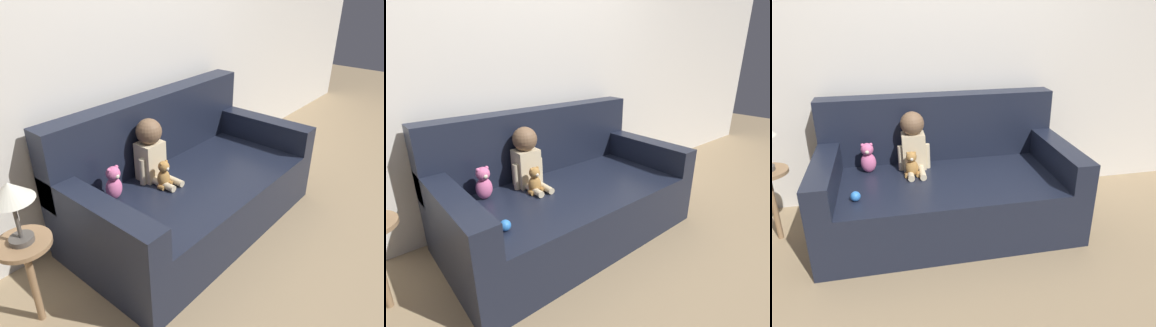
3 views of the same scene
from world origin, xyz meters
The scene contains 7 objects.
ground_plane centered at (0.00, 0.00, 0.00)m, with size 12.00×12.00×0.00m, color #9E8460.
wall_back centered at (0.00, 0.58, 1.30)m, with size 8.00×0.05×2.60m.
couch centered at (0.00, 0.07, 0.31)m, with size 1.86×0.99×0.94m.
person_baby centered at (-0.22, 0.20, 0.64)m, with size 0.24×0.35×0.45m.
teddy_bear_brown centered at (-0.25, 0.06, 0.51)m, with size 0.11×0.09×0.20m.
plush_toy_side centered at (-0.57, 0.20, 0.53)m, with size 0.11×0.11×0.23m.
toy_ball centered at (-0.65, -0.25, 0.45)m, with size 0.07×0.07×0.07m.
Camera 3 is at (-0.41, -2.48, 1.60)m, focal length 35.00 mm.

